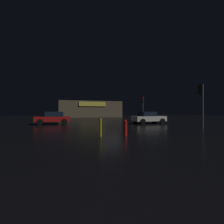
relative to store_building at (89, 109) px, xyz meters
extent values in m
plane|color=black|center=(-2.41, -29.61, -2.24)|extent=(120.00, 120.00, 0.00)
cube|color=brown|center=(0.00, 0.01, 0.00)|extent=(17.18, 9.83, 4.48)
cube|color=#E5D84C|center=(0.00, -5.05, 1.35)|extent=(7.13, 0.24, 1.18)
cylinder|color=#595B60|center=(5.34, -23.07, -0.19)|extent=(0.13, 0.13, 4.12)
cube|color=black|center=(5.22, -23.17, 1.36)|extent=(0.41, 0.41, 1.03)
sphere|color=red|center=(5.10, -23.28, 1.67)|extent=(0.20, 0.20, 0.20)
sphere|color=black|center=(5.10, -23.28, 1.36)|extent=(0.20, 0.20, 0.20)
sphere|color=black|center=(5.10, -23.28, 1.05)|extent=(0.20, 0.20, 0.20)
cylinder|color=#595B60|center=(4.03, -36.68, -0.24)|extent=(0.13, 0.13, 4.00)
cube|color=black|center=(3.93, -36.57, 1.29)|extent=(0.41, 0.41, 0.94)
sphere|color=red|center=(3.82, -36.45, 1.57)|extent=(0.20, 0.20, 0.20)
sphere|color=black|center=(3.82, -36.45, 1.29)|extent=(0.20, 0.20, 0.20)
sphere|color=black|center=(3.82, -36.45, 1.00)|extent=(0.20, 0.20, 0.20)
cube|color=silver|center=(2.28, -30.26, -1.59)|extent=(4.11, 1.82, 0.62)
cube|color=black|center=(2.05, -30.26, -1.01)|extent=(1.88, 1.60, 0.53)
cylinder|color=black|center=(3.61, -29.36, -1.90)|extent=(0.70, 0.23, 0.70)
cylinder|color=black|center=(3.65, -31.10, -1.90)|extent=(0.70, 0.23, 0.70)
cylinder|color=black|center=(0.92, -29.42, -1.90)|extent=(0.70, 0.23, 0.70)
cylinder|color=black|center=(0.96, -31.15, -1.90)|extent=(0.70, 0.23, 0.70)
cube|color=#A51414|center=(-9.11, -27.55, -1.61)|extent=(4.00, 1.88, 0.59)
cube|color=black|center=(-8.92, -27.54, -1.03)|extent=(2.09, 1.65, 0.57)
cylinder|color=black|center=(-10.39, -28.47, -1.90)|extent=(0.69, 0.24, 0.69)
cylinder|color=black|center=(-10.44, -26.70, -1.90)|extent=(0.69, 0.24, 0.69)
cylinder|color=black|center=(-7.78, -28.39, -1.90)|extent=(0.69, 0.24, 0.69)
cylinder|color=black|center=(-7.83, -26.63, -1.90)|extent=(0.69, 0.24, 0.69)
cylinder|color=red|center=(-4.38, -38.86, -1.83)|extent=(0.22, 0.22, 0.84)
sphere|color=red|center=(-4.38, -38.86, -1.34)|extent=(0.20, 0.20, 0.20)
cylinder|color=gold|center=(-5.92, -38.70, -1.69)|extent=(0.12, 0.12, 1.10)
camera|label=1|loc=(-8.26, -48.33, -0.76)|focal=26.36mm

